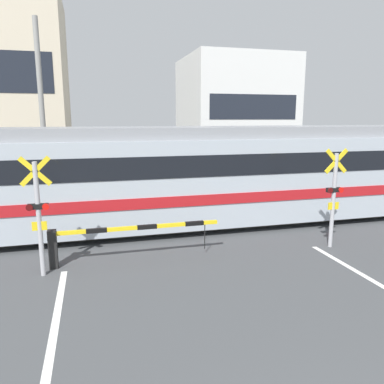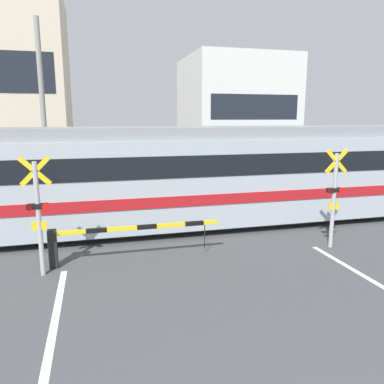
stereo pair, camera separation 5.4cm
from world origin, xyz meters
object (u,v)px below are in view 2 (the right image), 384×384
(crossing_barrier_near, at_px, (104,236))
(pedestrian, at_px, (127,171))
(crossing_signal_left, at_px, (38,211))
(crossing_signal_right, at_px, (334,194))
(crossing_barrier_far, at_px, (215,187))
(commuter_train, at_px, (207,173))

(crossing_barrier_near, xyz_separation_m, pedestrian, (1.37, 9.50, 0.28))
(crossing_signal_left, relative_size, pedestrian, 1.65)
(crossing_barrier_near, height_order, crossing_signal_right, crossing_signal_right)
(crossing_barrier_far, relative_size, crossing_signal_right, 1.53)
(commuter_train, bearing_deg, crossing_barrier_far, 66.86)
(commuter_train, xyz_separation_m, crossing_barrier_near, (-3.46, -2.67, -1.07))
(commuter_train, relative_size, pedestrian, 10.20)
(pedestrian, bearing_deg, crossing_signal_left, -105.79)
(crossing_signal_left, bearing_deg, crossing_barrier_near, 15.32)
(crossing_signal_right, bearing_deg, crossing_signal_left, 180.00)
(crossing_barrier_far, height_order, crossing_signal_left, crossing_signal_left)
(crossing_signal_right, bearing_deg, crossing_barrier_near, 176.39)
(crossing_barrier_far, height_order, pedestrian, pedestrian)
(crossing_signal_right, xyz_separation_m, pedestrian, (-4.82, 9.89, -0.55))
(commuter_train, bearing_deg, pedestrian, 106.98)
(crossing_barrier_near, xyz_separation_m, crossing_signal_left, (-1.43, -0.39, 0.83))
(crossing_signal_left, height_order, pedestrian, crossing_signal_left)
(crossing_barrier_far, xyz_separation_m, pedestrian, (-3.39, 3.76, 0.28))
(crossing_barrier_near, distance_m, crossing_signal_right, 6.26)
(crossing_signal_right, bearing_deg, pedestrian, 115.99)
(crossing_barrier_near, relative_size, crossing_barrier_far, 1.00)
(commuter_train, relative_size, crossing_barrier_far, 4.04)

